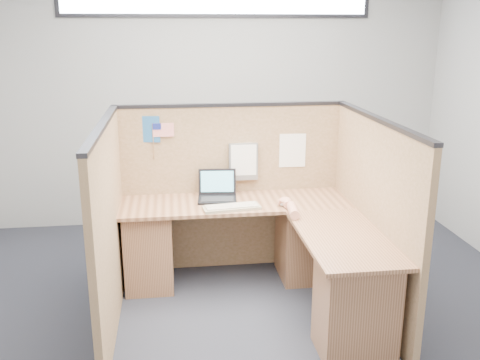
{
  "coord_description": "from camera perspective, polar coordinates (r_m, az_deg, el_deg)",
  "views": [
    {
      "loc": [
        -0.53,
        -3.63,
        2.18
      ],
      "look_at": [
        0.02,
        0.5,
        0.97
      ],
      "focal_mm": 40.0,
      "sensor_mm": 36.0,
      "label": 1
    }
  ],
  "objects": [
    {
      "name": "cubicle_partitions",
      "position": [
        4.33,
        -0.08,
        -2.88
      ],
      "size": [
        2.06,
        1.83,
        1.53
      ],
      "color": "brown",
      "rests_on": "floor"
    },
    {
      "name": "wall_front",
      "position": [
        1.67,
        12.08,
        -12.0
      ],
      "size": [
        5.0,
        0.0,
        5.0
      ],
      "primitive_type": "plane",
      "rotation": [
        -1.57,
        0.0,
        0.0
      ],
      "color": "#A0A1A5",
      "rests_on": "floor"
    },
    {
      "name": "paper_left",
      "position": [
        4.78,
        0.64,
        2.49
      ],
      "size": [
        0.2,
        0.03,
        0.26
      ],
      "primitive_type": "cube",
      "rotation": [
        0.0,
        0.0,
        0.14
      ],
      "color": "white",
      "rests_on": "cubicle_partitions"
    },
    {
      "name": "paper_right",
      "position": [
        4.85,
        5.62,
        3.15
      ],
      "size": [
        0.24,
        0.01,
        0.31
      ],
      "primitive_type": "cube",
      "rotation": [
        0.0,
        0.0,
        -0.01
      ],
      "color": "white",
      "rests_on": "cubicle_partitions"
    },
    {
      "name": "keyboard",
      "position": [
        4.39,
        -0.9,
        -2.94
      ],
      "size": [
        0.49,
        0.22,
        0.03
      ],
      "rotation": [
        0.0,
        0.0,
        0.13
      ],
      "color": "gray",
      "rests_on": "l_desk"
    },
    {
      "name": "hand_forearm",
      "position": [
        4.34,
        5.4,
        -2.9
      ],
      "size": [
        0.12,
        0.41,
        0.09
      ],
      "color": "tan",
      "rests_on": "l_desk"
    },
    {
      "name": "l_desk",
      "position": [
        4.36,
        2.59,
        -8.04
      ],
      "size": [
        1.95,
        1.75,
        0.73
      ],
      "color": "brown",
      "rests_on": "floor"
    },
    {
      "name": "floor",
      "position": [
        4.27,
        0.69,
        -14.56
      ],
      "size": [
        5.0,
        5.0,
        0.0
      ],
      "primitive_type": "plane",
      "color": "black",
      "rests_on": "ground"
    },
    {
      "name": "file_holder",
      "position": [
        4.76,
        0.36,
        1.98
      ],
      "size": [
        0.26,
        0.05,
        0.33
      ],
      "color": "slate",
      "rests_on": "cubicle_partitions"
    },
    {
      "name": "laptop",
      "position": [
        4.65,
        -2.52,
        -1.27
      ],
      "size": [
        0.35,
        0.34,
        0.24
      ],
      "rotation": [
        0.0,
        0.0,
        -0.09
      ],
      "color": "black",
      "rests_on": "l_desk"
    },
    {
      "name": "blue_poster",
      "position": [
        4.68,
        -9.6,
        5.36
      ],
      "size": [
        0.17,
        0.03,
        0.23
      ],
      "primitive_type": "cube",
      "rotation": [
        0.0,
        0.0,
        -0.13
      ],
      "color": "#215897",
      "rests_on": "cubicle_partitions"
    },
    {
      "name": "wall_back",
      "position": [
        5.96,
        -2.36,
        8.61
      ],
      "size": [
        5.0,
        0.0,
        5.0
      ],
      "primitive_type": "plane",
      "rotation": [
        1.57,
        0.0,
        0.0
      ],
      "color": "#A0A1A5",
      "rests_on": "floor"
    },
    {
      "name": "mouse",
      "position": [
        4.47,
        4.85,
        -2.5
      ],
      "size": [
        0.13,
        0.1,
        0.05
      ],
      "primitive_type": "ellipsoid",
      "rotation": [
        0.0,
        0.0,
        -0.28
      ],
      "color": "silver",
      "rests_on": "l_desk"
    },
    {
      "name": "american_flag",
      "position": [
        4.67,
        -8.42,
        5.18
      ],
      "size": [
        0.19,
        0.01,
        0.32
      ],
      "color": "olive",
      "rests_on": "cubicle_partitions"
    }
  ]
}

